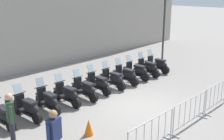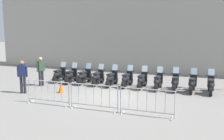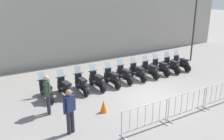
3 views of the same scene
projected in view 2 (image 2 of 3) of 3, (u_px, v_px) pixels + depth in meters
The scene contains 19 objects.
ground_plane at pixel (113, 97), 12.37m from camera, with size 120.00×120.00×0.00m, color gray.
building_facade at pixel (152, 5), 19.75m from camera, with size 28.00×2.40×10.71m, color #9E998E.
motorcycle_0 at pixel (59, 75), 16.03m from camera, with size 0.56×1.73×1.24m.
motorcycle_1 at pixel (71, 76), 15.62m from camera, with size 0.56×1.73×1.24m.
motorcycle_2 at pixel (84, 77), 15.36m from camera, with size 0.56×1.72×1.24m.
motorcycle_3 at pixel (98, 78), 15.03m from camera, with size 0.56×1.72×1.24m.
motorcycle_4 at pixel (111, 79), 14.68m from camera, with size 0.56×1.72×1.24m.
motorcycle_5 at pixel (127, 79), 14.48m from camera, with size 0.56×1.72×1.24m.
motorcycle_6 at pixel (142, 81), 14.12m from camera, with size 0.56×1.72×1.24m.
motorcycle_7 at pixel (158, 82), 13.78m from camera, with size 0.56×1.72×1.24m.
motorcycle_8 at pixel (175, 83), 13.53m from camera, with size 0.56×1.73×1.24m.
motorcycle_9 at pixel (192, 84), 13.17m from camera, with size 0.56×1.72×1.24m.
motorcycle_10 at pixel (211, 85), 12.87m from camera, with size 0.56×1.72×1.24m.
barrier_segment_0 at pixel (48, 93), 10.97m from camera, with size 2.13×0.47×1.07m.
barrier_segment_1 at pixel (94, 97), 10.20m from camera, with size 2.13×0.47×1.07m.
barrier_segment_2 at pixel (147, 103), 9.43m from camera, with size 2.13×0.47×1.07m.
officer_near_row_end at pixel (41, 70), 14.74m from camera, with size 0.33×0.52×1.73m.
officer_mid_plaza at pixel (22, 75), 12.91m from camera, with size 0.52×0.33×1.73m.
traffic_cone at pixel (61, 88), 13.11m from camera, with size 0.32×0.32×0.55m, color orange.
Camera 2 is at (4.37, -11.21, 3.17)m, focal length 39.80 mm.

